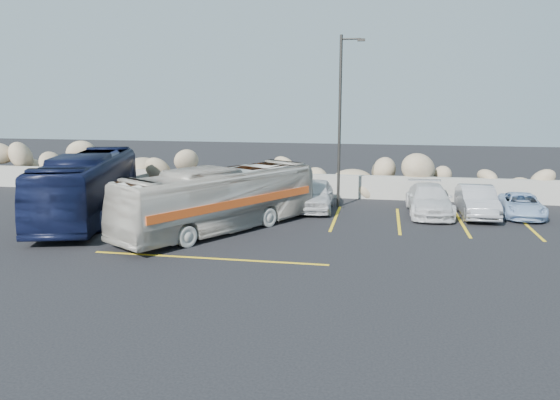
% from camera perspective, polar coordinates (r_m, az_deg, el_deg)
% --- Properties ---
extents(ground, '(90.00, 90.00, 0.00)m').
position_cam_1_polar(ground, '(17.73, -4.65, -6.46)').
color(ground, black).
rests_on(ground, ground).
extents(seawall, '(60.00, 0.40, 1.20)m').
position_cam_1_polar(seawall, '(29.05, 1.59, 1.59)').
color(seawall, gray).
rests_on(seawall, ground).
extents(riprap_pile, '(54.00, 2.80, 2.60)m').
position_cam_1_polar(riprap_pile, '(30.13, 1.96, 3.27)').
color(riprap_pile, tan).
rests_on(riprap_pile, ground).
extents(parking_lines, '(18.16, 9.36, 0.01)m').
position_cam_1_polar(parking_lines, '(22.51, 10.69, -2.86)').
color(parking_lines, gold).
rests_on(parking_lines, ground).
extents(lamppost, '(1.14, 0.18, 8.00)m').
position_cam_1_polar(lamppost, '(25.91, 6.39, 8.63)').
color(lamppost, '#2B2926').
rests_on(lamppost, ground).
extents(vintage_bus, '(6.60, 8.87, 2.54)m').
position_cam_1_polar(vintage_bus, '(21.51, -6.29, 0.07)').
color(vintage_bus, '#B9B4A7').
rests_on(vintage_bus, ground).
extents(tour_coach, '(5.00, 10.39, 2.82)m').
position_cam_1_polar(tour_coach, '(25.06, -19.42, 1.37)').
color(tour_coach, black).
rests_on(tour_coach, ground).
extents(car_a, '(1.88, 4.26, 1.42)m').
position_cam_1_polar(car_a, '(25.56, 3.64, 0.56)').
color(car_a, silver).
rests_on(car_a, ground).
extents(car_b, '(1.47, 4.11, 1.35)m').
position_cam_1_polar(car_b, '(25.63, 19.88, -0.13)').
color(car_b, '#A8A8AD').
rests_on(car_b, ground).
extents(car_c, '(2.01, 4.62, 1.32)m').
position_cam_1_polar(car_c, '(25.42, 15.32, 0.02)').
color(car_c, silver).
rests_on(car_c, ground).
extents(car_d, '(1.93, 3.77, 1.02)m').
position_cam_1_polar(car_d, '(26.37, 23.94, -0.49)').
color(car_d, '#9BB9DC').
rests_on(car_d, ground).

